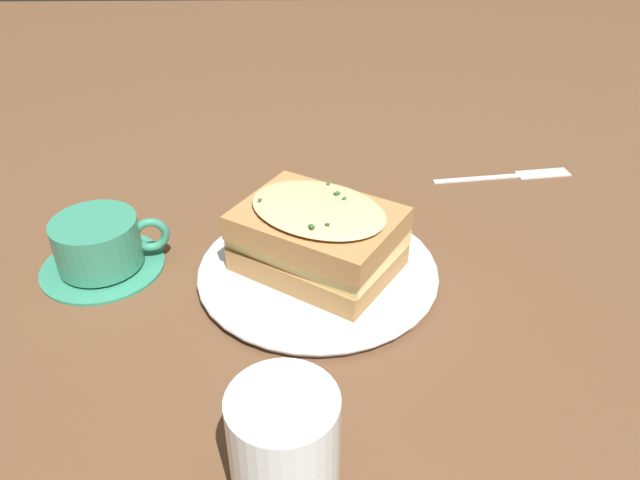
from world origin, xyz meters
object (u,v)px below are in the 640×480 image
at_px(dinner_plate, 320,271).
at_px(water_glass, 285,452).
at_px(teacup_with_saucer, 100,246).
at_px(fork, 518,175).
at_px(sandwich, 321,237).

relative_size(dinner_plate, water_glass, 2.49).
height_order(dinner_plate, water_glass, water_glass).
relative_size(teacup_with_saucer, water_glass, 1.38).
xyz_separation_m(water_glass, fork, (0.47, -0.30, -0.05)).
relative_size(sandwich, fork, 1.00).
bearing_deg(dinner_plate, teacup_with_saucer, 84.24).
xyz_separation_m(sandwich, fork, (0.22, -0.27, -0.05)).
bearing_deg(teacup_with_saucer, sandwich, -20.49).
xyz_separation_m(sandwich, teacup_with_saucer, (0.03, 0.23, -0.03)).
distance_m(sandwich, teacup_with_saucer, 0.23).
distance_m(dinner_plate, fork, 0.35).
distance_m(teacup_with_saucer, fork, 0.54).
height_order(sandwich, water_glass, water_glass).
relative_size(sandwich, teacup_with_saucer, 1.38).
bearing_deg(dinner_plate, water_glass, 173.50).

